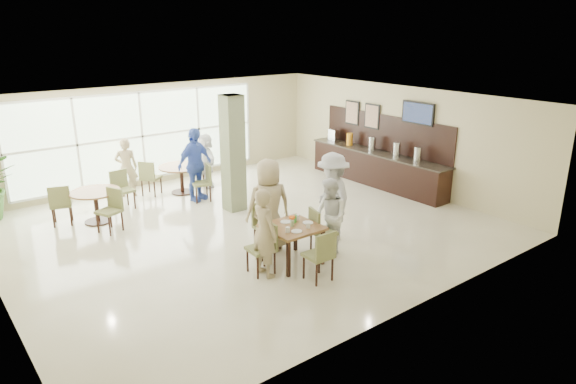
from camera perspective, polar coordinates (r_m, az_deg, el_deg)
ground at (r=11.59m, az=-4.44°, el=-3.91°), size 10.00×10.00×0.00m
room_shell at (r=11.07m, az=-4.65°, el=4.30°), size 10.00×10.00×10.00m
window_bank at (r=14.79m, az=-15.89°, el=5.97°), size 7.00×0.04×7.00m
column at (r=12.33m, az=-6.14°, el=4.24°), size 0.45×0.45×2.80m
main_table at (r=9.64m, az=0.47°, el=-4.30°), size 0.97×0.97×0.75m
round_table_left at (r=12.46m, az=-20.61°, el=-0.65°), size 1.11×1.11×0.75m
round_table_right at (r=14.02m, az=-11.78°, el=2.25°), size 1.20×1.20×0.75m
chairs_main_table at (r=9.70m, az=0.47°, el=-5.34°), size 1.96×2.09×0.95m
chairs_table_left at (r=12.53m, az=-20.32°, el=-1.00°), size 2.02×1.79×0.95m
chairs_table_right at (r=14.00m, az=-11.47°, el=1.74°), size 2.09×1.87×0.95m
tabletop_clutter at (r=9.59m, az=0.86°, el=-3.45°), size 0.72×0.70×0.21m
buffet_counter at (r=14.71m, az=9.81°, el=2.94°), size 0.64×4.70×1.95m
wall_tv at (r=13.86m, az=14.23°, el=8.50°), size 0.06×1.00×0.58m
framed_art_a at (r=14.94m, az=9.33°, el=8.30°), size 0.05×0.55×0.70m
framed_art_b at (r=15.49m, az=7.15°, el=8.74°), size 0.05×0.55×0.70m
teen_left at (r=9.13m, az=-2.62°, el=-4.54°), size 0.41×0.61×1.64m
teen_far at (r=10.17m, az=-2.16°, el=-1.44°), size 1.01×0.73×1.86m
teen_right at (r=10.06m, az=4.63°, el=-2.75°), size 0.75×0.87×1.52m
teen_standing at (r=10.68m, az=4.98°, el=-0.53°), size 1.08×1.37×1.86m
adult_a at (r=13.27m, az=-10.30°, el=3.01°), size 1.24×0.92×1.89m
adult_b at (r=14.42m, az=-9.18°, el=3.49°), size 0.69×1.43×1.50m
adult_standing at (r=14.05m, az=-17.51°, el=2.61°), size 0.67×0.55×1.56m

